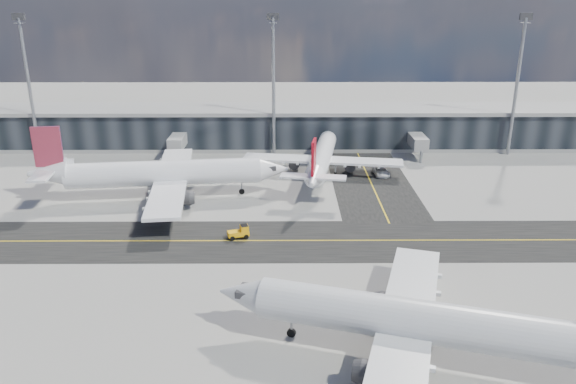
# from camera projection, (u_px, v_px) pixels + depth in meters

# --- Properties ---
(ground) EXTENTS (300.00, 300.00, 0.00)m
(ground) POSITION_uv_depth(u_px,v_px,m) (268.00, 253.00, 74.59)
(ground) COLOR gray
(ground) RESTS_ON ground
(taxiway_lanes) EXTENTS (180.00, 63.00, 0.03)m
(taxiway_lanes) POSITION_uv_depth(u_px,v_px,m) (296.00, 222.00, 84.72)
(taxiway_lanes) COLOR black
(taxiway_lanes) RESTS_ON ground
(terminal_concourse) EXTENTS (152.00, 19.80, 8.80)m
(terminal_concourse) POSITION_uv_depth(u_px,v_px,m) (275.00, 128.00, 124.94)
(terminal_concourse) COLOR black
(terminal_concourse) RESTS_ON ground
(floodlight_masts) EXTENTS (102.50, 0.70, 28.90)m
(floodlight_masts) POSITION_uv_depth(u_px,v_px,m) (273.00, 81.00, 114.54)
(floodlight_masts) COLOR gray
(floodlight_masts) RESTS_ON ground
(airliner_af) EXTENTS (42.80, 36.56, 12.67)m
(airliner_af) POSITION_uv_depth(u_px,v_px,m) (161.00, 174.00, 93.53)
(airliner_af) COLOR white
(airliner_af) RESTS_ON ground
(airliner_redtail) EXTENTS (30.55, 35.68, 10.58)m
(airliner_redtail) POSITION_uv_depth(u_px,v_px,m) (322.00, 158.00, 104.95)
(airliner_redtail) COLOR white
(airliner_redtail) RESTS_ON ground
(airliner_near) EXTENTS (39.81, 34.30, 12.00)m
(airliner_near) POSITION_uv_depth(u_px,v_px,m) (424.00, 322.00, 51.84)
(airliner_near) COLOR silver
(airliner_near) RESTS_ON ground
(baggage_tug) EXTENTS (3.23, 2.21, 1.85)m
(baggage_tug) POSITION_uv_depth(u_px,v_px,m) (240.00, 232.00, 78.94)
(baggage_tug) COLOR #FFB00D
(baggage_tug) RESTS_ON ground
(service_van) EXTENTS (2.88, 5.64, 1.52)m
(service_van) POSITION_uv_depth(u_px,v_px,m) (381.00, 171.00, 106.05)
(service_van) COLOR white
(service_van) RESTS_ON ground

